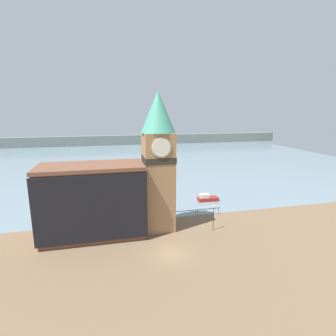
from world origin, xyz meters
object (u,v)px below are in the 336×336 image
mooring_bollard_near (168,220)px  pier_building (93,201)px  lamp_post (214,213)px  boat_near (207,198)px  clock_tower (158,159)px

mooring_bollard_near → pier_building: bearing=-170.4°
pier_building → lamp_post: (17.21, -2.44, -2.41)m
pier_building → mooring_bollard_near: pier_building is taller
mooring_bollard_near → boat_near: bearing=39.8°
pier_building → mooring_bollard_near: (11.23, 1.89, -4.76)m
clock_tower → lamp_post: 11.44m
lamp_post → pier_building: bearing=171.9°
boat_near → lamp_post: (-4.03, -12.66, 2.26)m
clock_tower → boat_near: bearing=40.2°
boat_near → clock_tower: bearing=-137.5°
mooring_bollard_near → lamp_post: (5.98, -4.34, 2.34)m
mooring_bollard_near → lamp_post: lamp_post is taller
pier_building → mooring_bollard_near: 12.34m
boat_near → lamp_post: lamp_post is taller
clock_tower → boat_near: size_ratio=4.92×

